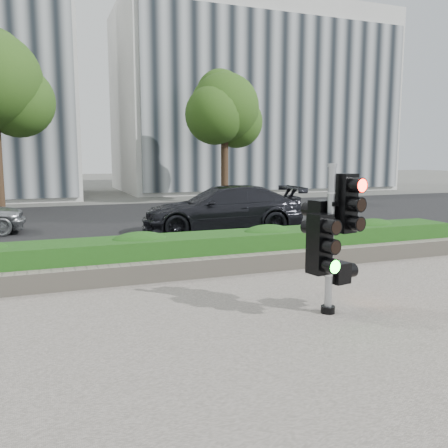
% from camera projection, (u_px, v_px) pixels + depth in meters
% --- Properties ---
extents(ground, '(120.00, 120.00, 0.00)m').
position_uv_depth(ground, '(252.00, 306.00, 7.18)').
color(ground, '#51514C').
rests_on(ground, ground).
extents(sidewalk, '(16.00, 11.00, 0.03)m').
position_uv_depth(sidewalk, '(352.00, 376.00, 4.87)').
color(sidewalk, '#9E9389').
rests_on(sidewalk, ground).
extents(road, '(60.00, 13.00, 0.02)m').
position_uv_depth(road, '(134.00, 222.00, 16.43)').
color(road, black).
rests_on(road, ground).
extents(curb, '(60.00, 0.25, 0.12)m').
position_uv_depth(curb, '(191.00, 261.00, 10.09)').
color(curb, gray).
rests_on(curb, ground).
extents(stone_wall, '(12.00, 0.32, 0.34)m').
position_uv_depth(stone_wall, '(210.00, 267.00, 8.91)').
color(stone_wall, gray).
rests_on(stone_wall, sidewalk).
extents(hedge, '(12.00, 1.00, 0.68)m').
position_uv_depth(hedge, '(200.00, 252.00, 9.49)').
color(hedge, '#2E7B25').
rests_on(hedge, sidewalk).
extents(building_right, '(18.00, 10.00, 12.00)m').
position_uv_depth(building_right, '(249.00, 103.00, 33.35)').
color(building_right, '#B7B7B2').
rests_on(building_right, ground).
extents(tree_right, '(4.10, 3.58, 6.53)m').
position_uv_depth(tree_right, '(224.00, 110.00, 22.88)').
color(tree_right, black).
rests_on(tree_right, ground).
extents(traffic_signal, '(0.77, 0.63, 2.13)m').
position_uv_depth(traffic_signal, '(330.00, 231.00, 6.68)').
color(traffic_signal, black).
rests_on(traffic_signal, sidewalk).
extents(car_dark, '(4.98, 2.50, 1.39)m').
position_uv_depth(car_dark, '(223.00, 209.00, 14.11)').
color(car_dark, black).
rests_on(car_dark, road).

